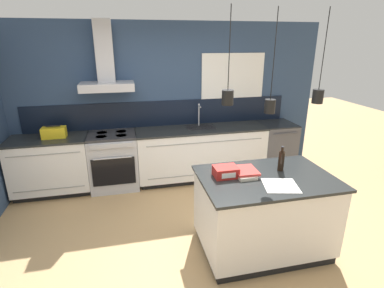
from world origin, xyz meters
TOP-DOWN VIEW (x-y plane):
  - ground_plane at (0.00, 0.00)m, footprint 16.00×16.00m
  - wall_back at (-0.05, 2.00)m, footprint 5.60×2.45m
  - counter_run_left at (-1.79, 1.69)m, footprint 1.15×0.64m
  - counter_run_sink at (0.61, 1.69)m, footprint 2.19×0.64m
  - oven_range at (-0.85, 1.69)m, footprint 0.75×0.66m
  - dishwasher at (2.00, 1.69)m, footprint 0.60×0.65m
  - kitchen_island at (0.83, -0.29)m, footprint 1.45×0.98m
  - bottle_on_island at (1.05, -0.17)m, footprint 0.07×0.07m
  - book_stack at (0.61, -0.20)m, footprint 0.25×0.32m
  - red_supply_box at (0.39, -0.19)m, footprint 0.25×0.20m
  - paper_pile at (0.86, -0.52)m, footprint 0.40×0.40m
  - yellow_toolbox at (-1.68, 1.69)m, footprint 0.34×0.18m

SIDE VIEW (x-z plane):
  - ground_plane at x=0.00m, z-range 0.00..0.00m
  - dishwasher at x=2.00m, z-range 0.00..0.91m
  - oven_range at x=-0.85m, z-range 0.00..0.91m
  - kitchen_island at x=0.83m, z-range 0.00..0.91m
  - counter_run_left at x=-1.79m, z-range 0.01..0.92m
  - counter_run_sink at x=0.61m, z-range -0.18..1.11m
  - paper_pile at x=0.86m, z-range 0.91..0.92m
  - book_stack at x=0.61m, z-range 0.91..0.97m
  - red_supply_box at x=0.39m, z-range 0.91..1.02m
  - yellow_toolbox at x=-1.68m, z-range 0.90..1.09m
  - bottle_on_island at x=1.05m, z-range 0.88..1.17m
  - wall_back at x=-0.05m, z-range 0.06..2.66m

